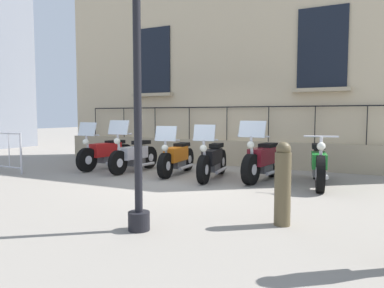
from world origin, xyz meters
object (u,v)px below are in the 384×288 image
motorcycle_silver (134,155)px  motorcycle_maroon (262,161)px  motorcycle_green (319,165)px  motorcycle_black (213,161)px  motorcycle_red (106,153)px  motorcycle_orange (177,158)px  bollard (283,184)px  lamppost (137,17)px

motorcycle_silver → motorcycle_maroon: size_ratio=1.00×
motorcycle_green → motorcycle_maroon: bearing=-91.4°
motorcycle_black → motorcycle_silver: bearing=-91.5°
motorcycle_black → motorcycle_maroon: motorcycle_maroon is taller
motorcycle_maroon → motorcycle_green: motorcycle_maroon is taller
motorcycle_red → motorcycle_maroon: (-0.09, 4.39, 0.01)m
motorcycle_maroon → motorcycle_orange: bearing=-87.5°
motorcycle_orange → motorcycle_maroon: size_ratio=1.02×
motorcycle_maroon → motorcycle_green: (0.03, 1.22, -0.01)m
motorcycle_green → motorcycle_orange: bearing=-88.9°
motorcycle_black → bollard: bearing=37.6°
lamppost → motorcycle_silver: bearing=-144.1°
motorcycle_orange → motorcycle_green: 3.38m
motorcycle_black → motorcycle_green: (-0.24, 2.33, 0.01)m
motorcycle_silver → motorcycle_green: 4.59m
motorcycle_silver → motorcycle_maroon: motorcycle_maroon is taller
bollard → motorcycle_black: bearing=-142.4°
motorcycle_silver → lamppost: lamppost is taller
motorcycle_silver → lamppost: (4.01, 2.91, 2.25)m
motorcycle_orange → bollard: bearing=46.8°
motorcycle_silver → motorcycle_orange: bearing=95.6°
motorcycle_red → motorcycle_orange: size_ratio=1.07×
motorcycle_green → motorcycle_silver: bearing=-87.7°
motorcycle_silver → bollard: motorcycle_silver is taller
motorcycle_silver → motorcycle_maroon: 3.38m
motorcycle_green → motorcycle_black: bearing=-84.1°
motorcycle_silver → lamppost: 5.44m
lamppost → bollard: size_ratio=4.47×
lamppost → bollard: 2.85m
motorcycle_maroon → motorcycle_red: bearing=-88.9°
motorcycle_red → motorcycle_black: (0.18, 3.28, -0.02)m
motorcycle_maroon → motorcycle_black: bearing=-76.3°
motorcycle_green → bollard: size_ratio=2.00×
motorcycle_silver → bollard: bearing=56.5°
motorcycle_black → motorcycle_green: size_ratio=0.90×
motorcycle_red → bollard: motorcycle_red is taller
motorcycle_black → motorcycle_red: bearing=-93.2°
motorcycle_orange → bollard: motorcycle_orange is taller
motorcycle_maroon → lamppost: 4.80m
motorcycle_red → motorcycle_green: motorcycle_red is taller
motorcycle_silver → motorcycle_orange: size_ratio=0.98×
motorcycle_orange → motorcycle_black: 1.06m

